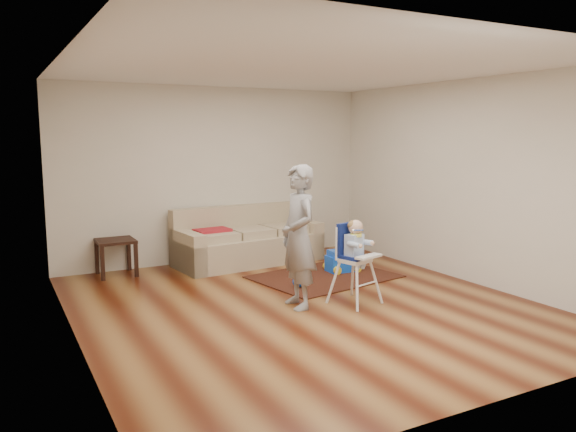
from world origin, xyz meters
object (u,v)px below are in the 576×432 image
toy_ball (298,282)px  adult (298,237)px  ride_on_toy (342,255)px  high_chair (355,263)px  side_table (116,257)px  sofa (249,235)px

toy_ball → adult: (-0.38, -0.68, 0.73)m
ride_on_toy → high_chair: bearing=-114.9°
side_table → adult: 2.99m
sofa → high_chair: 2.52m
high_chair → sofa: bearing=79.1°
high_chair → adult: 0.76m
ride_on_toy → high_chair: high_chair is taller
ride_on_toy → adult: bearing=-136.7°
toy_ball → high_chair: 0.99m
side_table → adult: adult is taller
sofa → ride_on_toy: size_ratio=4.84×
adult → ride_on_toy: bearing=134.5°
sofa → ride_on_toy: 1.52m
sofa → toy_ball: sofa is taller
side_table → ride_on_toy: bearing=-24.9°
high_chair → ride_on_toy: bearing=45.6°
high_chair → adult: size_ratio=0.61×
high_chair → adult: adult is taller
adult → toy_ball: bearing=155.3°
ride_on_toy → high_chair: size_ratio=0.48×
sofa → side_table: bearing=169.2°
toy_ball → side_table: bearing=136.6°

